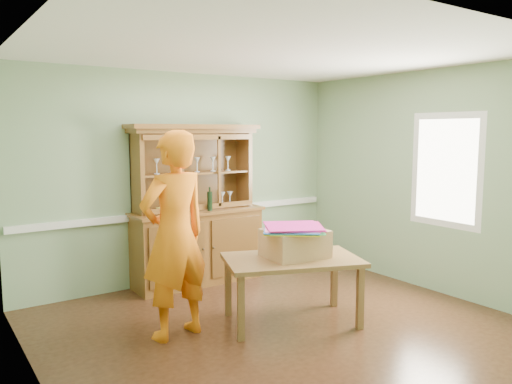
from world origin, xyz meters
TOP-DOWN VIEW (x-y plane):
  - floor at (0.00, 0.00)m, footprint 4.50×4.50m
  - ceiling at (0.00, 0.00)m, footprint 4.50×4.50m
  - wall_back at (0.00, 2.00)m, footprint 4.50×0.00m
  - wall_left at (-2.25, 0.00)m, footprint 0.00×4.00m
  - wall_right at (2.25, 0.00)m, footprint 0.00×4.00m
  - wall_front at (0.00, -2.00)m, footprint 4.50×0.00m
  - chair_rail at (0.00, 1.98)m, footprint 4.41×0.05m
  - framed_map at (-2.23, 0.30)m, footprint 0.03×0.60m
  - window_panel at (2.23, -0.30)m, footprint 0.03×0.96m
  - china_hutch at (0.00, 1.77)m, footprint 1.74×0.57m
  - dining_table at (0.17, 0.01)m, footprint 1.55×1.24m
  - cardboard_box at (0.22, 0.03)m, footprint 0.64×0.53m
  - kite_stack at (0.17, 0.01)m, footprint 0.75×0.75m
  - person at (-0.97, 0.36)m, footprint 0.79×0.58m

SIDE VIEW (x-z plane):
  - floor at x=0.00m, z-range 0.00..0.00m
  - dining_table at x=0.17m, z-range 0.26..0.94m
  - china_hutch at x=0.00m, z-range -0.30..1.74m
  - cardboard_box at x=0.22m, z-range 0.68..0.96m
  - chair_rail at x=0.00m, z-range 0.86..0.94m
  - kite_stack at x=0.17m, z-range 0.96..1.01m
  - person at x=-0.97m, z-range 0.00..1.97m
  - wall_back at x=0.00m, z-range -0.90..3.60m
  - wall_left at x=-2.25m, z-range -0.65..3.35m
  - wall_right at x=2.25m, z-range -0.65..3.35m
  - wall_front at x=0.00m, z-range -0.90..3.60m
  - window_panel at x=2.23m, z-range 0.82..2.18m
  - framed_map at x=-2.23m, z-range 1.32..1.78m
  - ceiling at x=0.00m, z-range 2.70..2.70m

